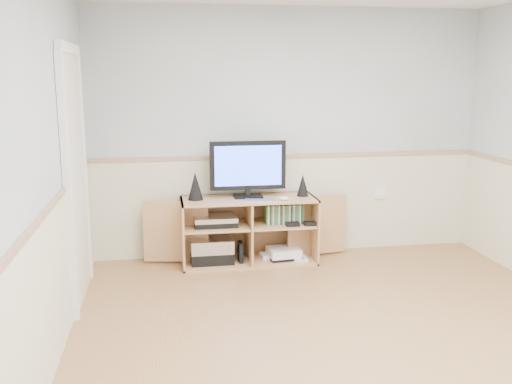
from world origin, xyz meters
TOP-DOWN VIEW (x-y plane):
  - room at (-0.06, 0.12)m, footprint 4.04×4.54m
  - media_cabinet at (-0.45, 2.03)m, footprint 2.07×0.50m
  - monitor at (-0.45, 2.02)m, footprint 0.75×0.18m
  - speaker_left at (-0.97, 1.99)m, footprint 0.15×0.15m
  - speaker_right at (0.10, 1.99)m, footprint 0.12×0.12m
  - keyboard at (-0.36, 1.83)m, footprint 0.30×0.16m
  - mouse at (-0.13, 1.83)m, footprint 0.11×0.10m
  - av_components at (-0.81, 1.97)m, footprint 0.51×0.31m
  - game_consoles at (-0.11, 1.96)m, footprint 0.46×0.30m
  - game_cases at (-0.10, 1.95)m, footprint 0.38×0.14m
  - wall_outlet at (1.00, 2.23)m, footprint 0.12×0.03m

SIDE VIEW (x-z plane):
  - game_consoles at x=-0.11m, z-range 0.02..0.13m
  - av_components at x=-0.81m, z-range -0.01..0.45m
  - media_cabinet at x=-0.45m, z-range 0.01..0.66m
  - game_cases at x=-0.10m, z-range 0.39..0.58m
  - wall_outlet at x=1.00m, z-range 0.54..0.66m
  - keyboard at x=-0.36m, z-range 0.65..0.66m
  - mouse at x=-0.13m, z-range 0.65..0.69m
  - speaker_right at x=0.10m, z-range 0.65..0.87m
  - speaker_left at x=-0.97m, z-range 0.65..0.92m
  - monitor at x=-0.45m, z-range 0.67..1.23m
  - room at x=-0.06m, z-range -0.05..2.49m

